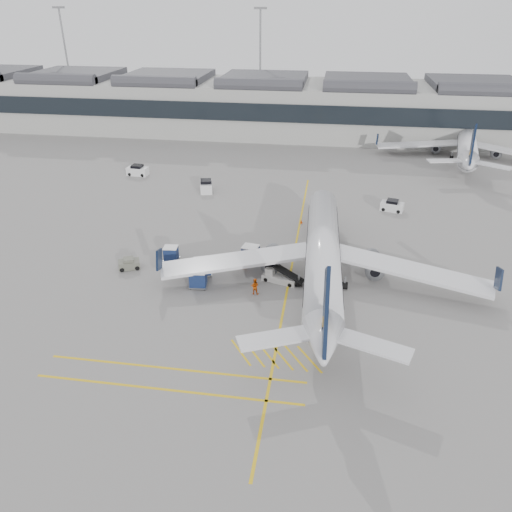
# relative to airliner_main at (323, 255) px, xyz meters

# --- Properties ---
(ground) EXTENTS (220.00, 220.00, 0.00)m
(ground) POSITION_rel_airliner_main_xyz_m (-13.48, -6.91, -3.01)
(ground) COLOR gray
(ground) RESTS_ON ground
(terminal) EXTENTS (200.00, 20.45, 12.40)m
(terminal) POSITION_rel_airliner_main_xyz_m (-13.48, 65.01, 3.13)
(terminal) COLOR #9E9E99
(terminal) RESTS_ON ground
(light_masts) EXTENTS (113.00, 0.60, 25.45)m
(light_masts) POSITION_rel_airliner_main_xyz_m (-15.14, 79.09, 11.48)
(light_masts) COLOR slate
(light_masts) RESTS_ON ground
(apron_markings) EXTENTS (0.25, 60.00, 0.01)m
(apron_markings) POSITION_rel_airliner_main_xyz_m (-3.48, 3.09, -3.00)
(apron_markings) COLOR gold
(apron_markings) RESTS_ON ground
(airliner_main) EXTENTS (35.24, 38.54, 10.24)m
(airliner_main) POSITION_rel_airliner_main_xyz_m (0.00, 0.00, 0.00)
(airliner_main) COLOR silver
(airliner_main) RESTS_ON ground
(airliner_far) EXTENTS (33.09, 36.49, 9.79)m
(airliner_far) POSITION_rel_airliner_main_xyz_m (25.42, 50.61, -0.13)
(airliner_far) COLOR silver
(airliner_far) RESTS_ON ground
(belt_loader) EXTENTS (4.79, 2.50, 1.89)m
(belt_loader) POSITION_rel_airliner_main_xyz_m (-4.55, -1.10, -2.46)
(belt_loader) COLOR silver
(belt_loader) RESTS_ON ground
(baggage_cart_a) EXTENTS (2.02, 1.72, 1.98)m
(baggage_cart_a) POSITION_rel_airliner_main_xyz_m (-12.96, -3.68, -1.95)
(baggage_cart_a) COLOR gray
(baggage_cart_a) RESTS_ON ground
(baggage_cart_b) EXTENTS (2.23, 1.95, 2.06)m
(baggage_cart_b) POSITION_rel_airliner_main_xyz_m (-8.36, 2.73, -1.91)
(baggage_cart_b) COLOR gray
(baggage_cart_b) RESTS_ON ground
(baggage_cart_c) EXTENTS (2.33, 2.14, 1.99)m
(baggage_cart_c) POSITION_rel_airliner_main_xyz_m (-13.13, -1.07, -1.94)
(baggage_cart_c) COLOR gray
(baggage_cart_c) RESTS_ON ground
(baggage_cart_d) EXTENTS (1.79, 1.52, 1.79)m
(baggage_cart_d) POSITION_rel_airliner_main_xyz_m (-17.63, 1.67, -2.05)
(baggage_cart_d) COLOR gray
(baggage_cart_d) RESTS_ON ground
(ramp_agent_a) EXTENTS (0.72, 0.68, 1.66)m
(ramp_agent_a) POSITION_rel_airliner_main_xyz_m (-8.74, 1.04, -2.18)
(ramp_agent_a) COLOR #EA4F0C
(ramp_agent_a) RESTS_ON ground
(ramp_agent_b) EXTENTS (0.92, 0.73, 1.82)m
(ramp_agent_b) POSITION_rel_airliner_main_xyz_m (-6.78, -4.13, -2.10)
(ramp_agent_b) COLOR #DA540B
(ramp_agent_b) RESTS_ON ground
(pushback_tug) EXTENTS (2.71, 2.22, 1.31)m
(pushback_tug) POSITION_rel_airliner_main_xyz_m (-21.81, -0.92, -2.43)
(pushback_tug) COLOR #58594C
(pushback_tug) RESTS_ON ground
(safety_cone_nose) EXTENTS (0.40, 0.40, 0.55)m
(safety_cone_nose) POSITION_rel_airliner_main_xyz_m (-3.29, 14.90, -2.73)
(safety_cone_nose) COLOR #F24C0A
(safety_cone_nose) RESTS_ON ground
(safety_cone_engine) EXTENTS (0.33, 0.33, 0.46)m
(safety_cone_engine) POSITION_rel_airliner_main_xyz_m (2.52, -1.27, -2.78)
(safety_cone_engine) COLOR #F24C0A
(safety_cone_engine) RESTS_ON ground
(service_van_left) EXTENTS (3.65, 2.01, 1.82)m
(service_van_left) POSITION_rel_airliner_main_xyz_m (-32.95, 31.28, -2.20)
(service_van_left) COLOR silver
(service_van_left) RESTS_ON ground
(service_van_mid) EXTENTS (2.68, 4.01, 1.89)m
(service_van_mid) POSITION_rel_airliner_main_xyz_m (-19.22, 25.25, -2.17)
(service_van_mid) COLOR silver
(service_van_mid) RESTS_ON ground
(service_van_right) EXTENTS (3.49, 2.34, 1.64)m
(service_van_right) POSITION_rel_airliner_main_xyz_m (9.36, 21.47, -2.28)
(service_van_right) COLOR silver
(service_van_right) RESTS_ON ground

